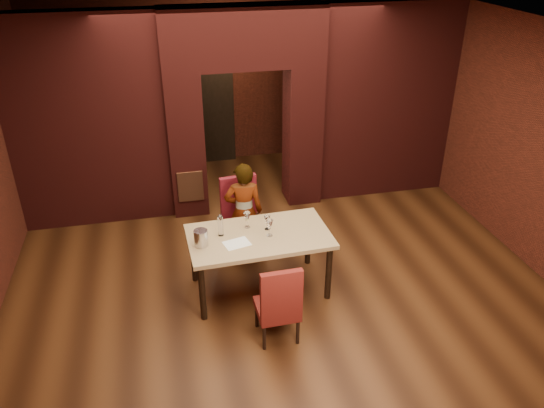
# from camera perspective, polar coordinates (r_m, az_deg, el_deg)

# --- Properties ---
(floor) EXTENTS (8.00, 8.00, 0.00)m
(floor) POSITION_cam_1_polar(r_m,az_deg,el_deg) (7.39, 0.12, -6.96)
(floor) COLOR #472611
(floor) RESTS_ON ground
(ceiling) EXTENTS (7.00, 8.00, 0.04)m
(ceiling) POSITION_cam_1_polar(r_m,az_deg,el_deg) (6.13, 0.16, 18.27)
(ceiling) COLOR silver
(ceiling) RESTS_ON ground
(wall_back) EXTENTS (7.00, 0.04, 3.20)m
(wall_back) POSITION_cam_1_polar(r_m,az_deg,el_deg) (10.33, -4.95, 13.21)
(wall_back) COLOR maroon
(wall_back) RESTS_ON ground
(wall_right) EXTENTS (0.04, 8.00, 3.20)m
(wall_right) POSITION_cam_1_polar(r_m,az_deg,el_deg) (8.08, 25.27, 6.25)
(wall_right) COLOR maroon
(wall_right) RESTS_ON ground
(pillar_left) EXTENTS (0.55, 0.55, 2.30)m
(pillar_left) POSITION_cam_1_polar(r_m,az_deg,el_deg) (8.49, -9.23, 6.36)
(pillar_left) COLOR maroon
(pillar_left) RESTS_ON ground
(pillar_right) EXTENTS (0.55, 0.55, 2.30)m
(pillar_right) POSITION_cam_1_polar(r_m,az_deg,el_deg) (8.79, 3.29, 7.45)
(pillar_right) COLOR maroon
(pillar_right) RESTS_ON ground
(lintel) EXTENTS (2.45, 0.55, 0.90)m
(lintel) POSITION_cam_1_polar(r_m,az_deg,el_deg) (8.14, -3.15, 17.50)
(lintel) COLOR maroon
(lintel) RESTS_ON ground
(wing_wall_left) EXTENTS (2.28, 0.35, 3.20)m
(wing_wall_left) POSITION_cam_1_polar(r_m,az_deg,el_deg) (8.39, -19.20, 8.15)
(wing_wall_left) COLOR maroon
(wing_wall_left) RESTS_ON ground
(wing_wall_right) EXTENTS (2.28, 0.35, 3.20)m
(wing_wall_right) POSITION_cam_1_polar(r_m,az_deg,el_deg) (9.12, 12.10, 10.64)
(wing_wall_right) COLOR maroon
(wing_wall_right) RESTS_ON ground
(vent_panel) EXTENTS (0.40, 0.03, 0.50)m
(vent_panel) POSITION_cam_1_polar(r_m,az_deg,el_deg) (8.46, -8.76, 1.87)
(vent_panel) COLOR #9E512E
(vent_panel) RESTS_ON ground
(rear_door) EXTENTS (0.90, 0.08, 2.10)m
(rear_door) POSITION_cam_1_polar(r_m,az_deg,el_deg) (10.38, -6.99, 10.02)
(rear_door) COLOR black
(rear_door) RESTS_ON ground
(rear_door_frame) EXTENTS (1.02, 0.04, 2.22)m
(rear_door_frame) POSITION_cam_1_polar(r_m,az_deg,el_deg) (10.35, -6.97, 9.95)
(rear_door_frame) COLOR black
(rear_door_frame) RESTS_ON ground
(dining_table) EXTENTS (1.79, 1.05, 0.82)m
(dining_table) POSITION_cam_1_polar(r_m,az_deg,el_deg) (6.80, -1.37, -6.28)
(dining_table) COLOR #A7825A
(dining_table) RESTS_ON ground
(chair_far) EXTENTS (0.58, 0.58, 1.14)m
(chair_far) POSITION_cam_1_polar(r_m,az_deg,el_deg) (7.41, -3.10, -1.68)
(chair_far) COLOR maroon
(chair_far) RESTS_ON ground
(chair_near) EXTENTS (0.47, 0.47, 1.02)m
(chair_near) POSITION_cam_1_polar(r_m,az_deg,el_deg) (6.03, 0.54, -10.25)
(chair_near) COLOR maroon
(chair_near) RESTS_ON ground
(person_seated) EXTENTS (0.57, 0.41, 1.45)m
(person_seated) POSITION_cam_1_polar(r_m,az_deg,el_deg) (7.28, -3.05, -0.87)
(person_seated) COLOR white
(person_seated) RESTS_ON ground
(wine_glass_a) EXTENTS (0.09, 0.09, 0.21)m
(wine_glass_a) POSITION_cam_1_polar(r_m,az_deg,el_deg) (6.68, -2.69, -1.72)
(wine_glass_a) COLOR white
(wine_glass_a) RESTS_ON dining_table
(wine_glass_b) EXTENTS (0.08, 0.08, 0.19)m
(wine_glass_b) POSITION_cam_1_polar(r_m,az_deg,el_deg) (6.64, -0.52, -2.01)
(wine_glass_b) COLOR white
(wine_glass_b) RESTS_ON dining_table
(wine_glass_c) EXTENTS (0.09, 0.09, 0.22)m
(wine_glass_c) POSITION_cam_1_polar(r_m,az_deg,el_deg) (6.50, -0.26, -2.58)
(wine_glass_c) COLOR white
(wine_glass_c) RESTS_ON dining_table
(tasting_sheet) EXTENTS (0.35, 0.29, 0.00)m
(tasting_sheet) POSITION_cam_1_polar(r_m,az_deg,el_deg) (6.41, -3.80, -4.26)
(tasting_sheet) COLOR white
(tasting_sheet) RESTS_ON dining_table
(wine_bucket) EXTENTS (0.17, 0.17, 0.21)m
(wine_bucket) POSITION_cam_1_polar(r_m,az_deg,el_deg) (6.36, -7.65, -3.66)
(wine_bucket) COLOR #B7B7BF
(wine_bucket) RESTS_ON dining_table
(water_bottle) EXTENTS (0.07, 0.07, 0.28)m
(water_bottle) POSITION_cam_1_polar(r_m,az_deg,el_deg) (6.52, -5.56, -2.29)
(water_bottle) COLOR silver
(water_bottle) RESTS_ON dining_table
(potted_plant) EXTENTS (0.47, 0.47, 0.40)m
(potted_plant) POSITION_cam_1_polar(r_m,az_deg,el_deg) (7.99, 3.21, -2.37)
(potted_plant) COLOR #326D26
(potted_plant) RESTS_ON ground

